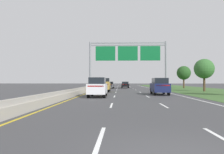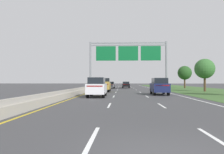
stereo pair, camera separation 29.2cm
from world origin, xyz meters
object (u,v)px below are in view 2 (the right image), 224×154
Objects in this scene: roadside_tree_mid at (205,69)px; roadside_tree_far at (185,73)px; car_navy_right_lane_suv at (159,86)px; pickup_truck_gold at (104,85)px; car_grey_left_lane_sedan at (111,85)px; car_black_centre_lane_sedan at (126,85)px; car_white_left_lane_suv at (97,87)px; overhead_sign_gantry at (128,56)px.

roadside_tree_far is at bearing 85.49° from roadside_tree_mid.
roadside_tree_far is at bearing -21.45° from car_navy_right_lane_suv.
pickup_truck_gold reaches higher than car_navy_right_lane_suv.
pickup_truck_gold is 1.15× the size of car_navy_right_lane_suv.
car_black_centre_lane_sedan is at bearing -42.27° from car_grey_left_lane_sedan.
car_navy_right_lane_suv is at bearing -173.33° from car_black_centre_lane_sedan.
car_grey_left_lane_sedan is at bearing 134.99° from car_black_centre_lane_sedan.
pickup_truck_gold is at bearing -175.94° from roadside_tree_mid.
pickup_truck_gold is 1.02× the size of roadside_tree_far.
car_white_left_lane_suv is 31.60m from car_black_centre_lane_sedan.
car_navy_right_lane_suv is 0.89× the size of roadside_tree_far.
pickup_truck_gold is 15.82m from car_grey_left_lane_sedan.
car_grey_left_lane_sedan is (-7.38, 23.50, -0.28)m from car_navy_right_lane_suv.
roadside_tree_far is (1.26, 15.98, -0.09)m from roadside_tree_mid.
car_black_centre_lane_sedan is at bearing -11.95° from pickup_truck_gold.
roadside_tree_mid is (16.58, 1.18, 2.67)m from pickup_truck_gold.
car_white_left_lane_suv is 1.06× the size of car_grey_left_lane_sedan.
overhead_sign_gantry is 2.78× the size of pickup_truck_gold.
car_navy_right_lane_suv is at bearing -135.28° from roadside_tree_mid.
roadside_tree_mid is at bearing -130.20° from car_grey_left_lane_sedan.
car_white_left_lane_suv is at bearing -141.77° from roadside_tree_mid.
roadside_tree_mid is at bearing -146.62° from car_black_centre_lane_sedan.
overhead_sign_gantry is 3.18× the size of car_navy_right_lane_suv.
car_grey_left_lane_sedan is at bearing -175.64° from roadside_tree_far.
roadside_tree_mid is 16.03m from roadside_tree_far.
car_white_left_lane_suv is (-7.47, -4.07, 0.00)m from car_navy_right_lane_suv.
car_navy_right_lane_suv reaches higher than car_grey_left_lane_sedan.
car_white_left_lane_suv is at bearing -121.43° from roadside_tree_far.
car_black_centre_lane_sedan is at bearing 8.61° from car_navy_right_lane_suv.
pickup_truck_gold is at bearing 45.72° from car_navy_right_lane_suv.
overhead_sign_gantry is 2.84× the size of roadside_tree_far.
car_navy_right_lane_suv is (3.49, -14.57, -5.57)m from overhead_sign_gantry.
car_grey_left_lane_sedan is 0.84× the size of roadside_tree_far.
roadside_tree_far is (13.90, -2.47, 2.83)m from car_black_centre_lane_sedan.
roadside_tree_mid is at bearing -86.56° from pickup_truck_gold.
overhead_sign_gantry is 14.00m from roadside_tree_mid.
roadside_tree_mid is at bearing -52.45° from car_white_left_lane_suv.
overhead_sign_gantry is at bearing 155.32° from roadside_tree_mid.
car_navy_right_lane_suv is 24.63m from car_grey_left_lane_sedan.
roadside_tree_far is at bearing -32.12° from car_white_left_lane_suv.
roadside_tree_mid reaches higher than pickup_truck_gold.
pickup_truck_gold is at bearing 0.14° from car_white_left_lane_suv.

